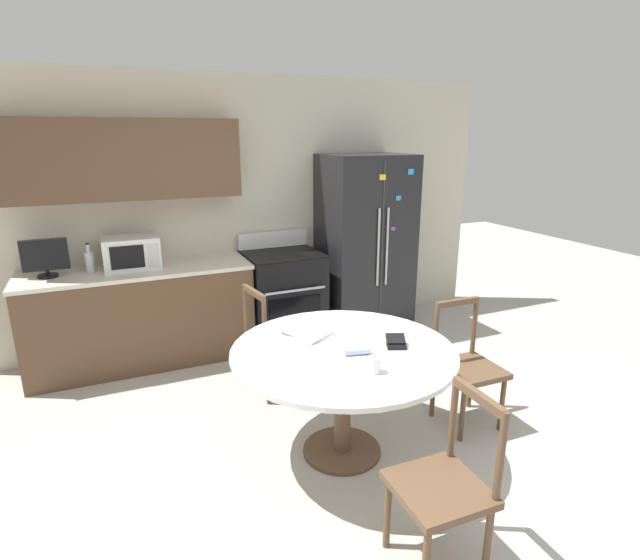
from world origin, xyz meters
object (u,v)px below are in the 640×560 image
Objects in this scene: microwave at (131,252)px; dining_chair_near at (444,486)px; countertop_tv at (45,257)px; dining_chair_right at (467,367)px; candle_glass at (374,366)px; oven_range at (283,296)px; dining_chair_far at (274,342)px; refrigerator at (365,245)px; counter_bottle at (89,261)px; wallet at (396,342)px.

microwave is 0.52× the size of dining_chair_near.
dining_chair_right is at bearing -36.36° from countertop_tv.
microwave reaches higher than candle_glass.
oven_range is 1.07m from dining_chair_far.
refrigerator reaches higher than counter_bottle.
countertop_tv is at bearing 32.95° from dining_chair_near.
oven_range is 2.35m from candle_glass.
microwave is at bearing -1.01° from counter_bottle.
dining_chair_far reaches higher than candle_glass.
dining_chair_right is at bearing -70.81° from oven_range.
oven_range is 11.81× the size of candle_glass.
dining_chair_near is 0.99m from wallet.
refrigerator reaches higher than countertop_tv.
counter_bottle is at bearing 27.94° from dining_chair_near.
microwave reaches higher than oven_range.
wallet is (1.76, -2.13, -0.22)m from counter_bottle.
refrigerator is 1.02m from oven_range.
refrigerator is 1.72× the size of oven_range.
countertop_tv reaches higher than counter_bottle.
candle_glass is at bearing -1.48° from dining_chair_far.
candle_glass is 0.56× the size of wallet.
candle_glass is at bearing -96.91° from oven_range.
countertop_tv is (-2.06, 0.05, 0.60)m from oven_range.
microwave is 3.28m from dining_chair_near.
dining_chair_right reaches higher than candle_glass.
refrigerator reaches higher than dining_chair_right.
refrigerator is at bearing 62.45° from candle_glass.
counter_bottle reaches higher than wallet.
refrigerator is 1.72m from dining_chair_far.
countertop_tv is 3.56m from dining_chair_near.
refrigerator reaches higher than wallet.
dining_chair_right is (2.08, -2.05, -0.61)m from microwave.
oven_range reaches higher than dining_chair_far.
microwave is 0.52× the size of dining_chair_far.
counter_bottle is at bearing 177.73° from refrigerator.
oven_range is at bearing 147.90° from dining_chair_far.
microwave is 1.54m from dining_chair_far.
counter_bottle is (-0.34, 0.01, -0.05)m from microwave.
refrigerator is at bearing -95.02° from dining_chair_right.
dining_chair_right is 1.00× the size of dining_chair_near.
microwave reaches higher than counter_bottle.
wallet is at bearing -50.47° from counter_bottle.
refrigerator is 2.58m from candle_glass.
wallet is (0.30, 0.25, -0.01)m from candle_glass.
candle_glass is 0.40m from wallet.
microwave is at bearing 123.66° from wallet.
countertop_tv reaches higher than dining_chair_right.
wallet is at bearing 39.94° from candle_glass.
countertop_tv is 3.48m from dining_chair_right.
countertop_tv reaches higher than dining_chair_near.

